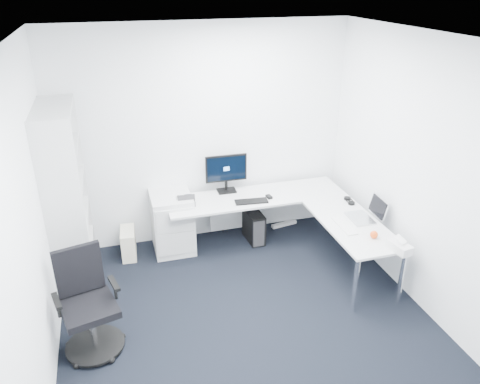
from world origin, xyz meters
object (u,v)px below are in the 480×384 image
object	(u,v)px
monitor	(226,173)
bookshelf	(67,200)
l_desk	(263,230)
task_chair	(89,306)
laptop	(361,209)

from	to	relation	value
monitor	bookshelf	bearing A→B (deg)	-164.14
l_desk	monitor	world-z (taller)	monitor
bookshelf	monitor	bearing A→B (deg)	14.62
l_desk	bookshelf	bearing A→B (deg)	178.68
l_desk	monitor	size ratio (longest dim) A/B	4.26
bookshelf	task_chair	distance (m)	1.29
bookshelf	monitor	distance (m)	1.92
bookshelf	l_desk	bearing A→B (deg)	-1.32
bookshelf	monitor	world-z (taller)	bookshelf
task_chair	monitor	size ratio (longest dim) A/B	1.89
bookshelf	laptop	xyz separation A→B (m)	(3.11, -0.65, -0.23)
l_desk	task_chair	bearing A→B (deg)	-150.94
l_desk	laptop	xyz separation A→B (m)	(0.94, -0.60, 0.45)
l_desk	monitor	bearing A→B (deg)	120.90
bookshelf	laptop	distance (m)	3.19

